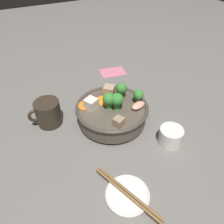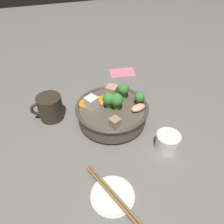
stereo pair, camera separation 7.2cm
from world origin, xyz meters
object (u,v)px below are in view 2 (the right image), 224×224
at_px(tea_cup, 167,142).
at_px(chopsticks_pair, 113,194).
at_px(stirfry_bowl, 112,111).
at_px(dark_mug, 50,108).
at_px(side_saucer, 113,196).

height_order(tea_cup, chopsticks_pair, tea_cup).
bearing_deg(stirfry_bowl, chopsticks_pair, 71.91).
distance_m(dark_mug, chopsticks_pair, 0.36).
bearing_deg(dark_mug, chopsticks_pair, 107.26).
relative_size(stirfry_bowl, tea_cup, 3.37).
bearing_deg(stirfry_bowl, side_saucer, 71.91).
xyz_separation_m(tea_cup, dark_mug, (0.31, -0.24, 0.02)).
xyz_separation_m(stirfry_bowl, side_saucer, (0.09, 0.26, -0.04)).
xyz_separation_m(stirfry_bowl, chopsticks_pair, (0.09, 0.26, -0.03)).
xyz_separation_m(side_saucer, dark_mug, (0.11, -0.34, 0.04)).
bearing_deg(tea_cup, chopsticks_pair, 26.27).
height_order(stirfry_bowl, chopsticks_pair, stirfry_bowl).
relative_size(side_saucer, tea_cup, 1.57).
distance_m(stirfry_bowl, tea_cup, 0.20).
xyz_separation_m(tea_cup, chopsticks_pair, (0.20, 0.10, -0.01)).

